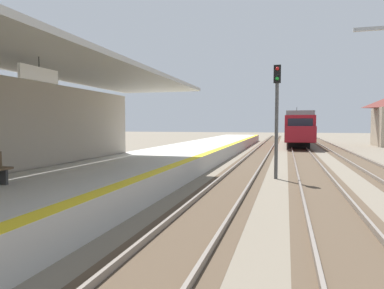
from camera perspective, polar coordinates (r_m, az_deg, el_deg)
name	(u,v)px	position (r m, az deg, el deg)	size (l,w,h in m)	color
station_platform	(117,176)	(13.96, -12.47, -5.17)	(5.00, 80.00, 0.91)	#B7B5AD
track_pair_nearest_platform	(240,176)	(16.49, 8.09, -5.22)	(2.34, 120.00, 0.16)	#4C3D2D
track_pair_middle	(315,179)	(16.41, 20.00, -5.44)	(2.34, 120.00, 0.16)	#4C3D2D
approaching_train	(297,127)	(42.91, 17.34, 2.82)	(2.93, 19.60, 4.76)	maroon
rail_signal_post	(277,110)	(16.00, 14.10, 5.74)	(0.32, 0.34, 5.20)	#4C4C4C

